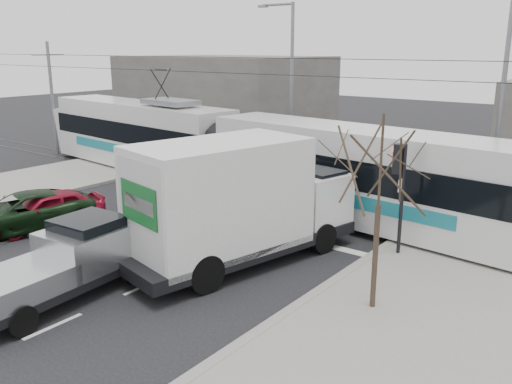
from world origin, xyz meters
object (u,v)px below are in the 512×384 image
Objects in this scene: bare_tree at (381,169)px; navy_pickup at (282,216)px; silver_pickup at (70,260)px; street_lamp_far at (289,76)px; tram at (228,151)px; traffic_signal at (400,175)px; red_car at (47,210)px; box_truck at (238,203)px; street_lamp_near at (498,87)px; green_car at (23,212)px.

navy_pickup is (-4.83, 2.82, -2.83)m from bare_tree.
street_lamp_far is at bearing 100.90° from silver_pickup.
navy_pickup is (5.99, -4.22, -1.00)m from tram.
traffic_signal is at bearing 105.76° from bare_tree.
silver_pickup is 1.34× the size of red_car.
tram reaches higher than navy_pickup.
box_truck reaches higher than silver_pickup.
street_lamp_near is at bearing 63.62° from red_car.
street_lamp_near is 17.52m from silver_pickup.
green_car is at bearing -133.85° from street_lamp_near.
tram is 11.78m from silver_pickup.
red_car is (-11.62, -5.26, -2.02)m from traffic_signal.
silver_pickup is at bearing -126.48° from traffic_signal.
bare_tree is at bearing 25.29° from green_car.
navy_pickup reaches higher than red_car.
bare_tree is at bearing 26.01° from silver_pickup.
green_car is at bearing -99.12° from tram.
box_truck is 1.70× the size of navy_pickup.
traffic_signal is 4.27m from navy_pickup.
street_lamp_near is 1.00× the size of street_lamp_far.
silver_pickup is 1.11× the size of green_car.
traffic_signal is at bearing 49.57° from silver_pickup.
tram is at bearing 162.56° from traffic_signal.
navy_pickup is 9.68m from green_car.
street_lamp_near is (-0.29, 11.50, 1.32)m from bare_tree.
box_truck is at bearing 60.61° from silver_pickup.
silver_pickup is at bearing -8.87° from red_car.
street_lamp_near is 1.08× the size of box_truck.
box_truck is (5.90, -6.52, -0.01)m from tram.
green_car is at bearing -95.33° from street_lamp_far.
street_lamp_far is (-10.66, 9.50, 2.37)m from traffic_signal.
red_car is (-7.92, -4.08, -0.24)m from navy_pickup.
street_lamp_near is 19.20m from green_car.
green_car is at bearing -150.75° from box_truck.
box_truck reaches higher than traffic_signal.
silver_pickup is at bearing -113.65° from street_lamp_near.
street_lamp_near is 18.37m from red_car.
street_lamp_far reaches higher than navy_pickup.
tram is 5.33× the size of green_car.
traffic_signal is 0.63× the size of silver_pickup.
silver_pickup is 5.21m from box_truck.
bare_tree reaches higher than green_car.
street_lamp_far is at bearing 170.13° from street_lamp_near.
navy_pickup is (2.29, 6.92, -0.04)m from silver_pickup.
silver_pickup reaches higher than navy_pickup.
silver_pickup is at bearing -150.04° from bare_tree.
box_truck is (2.20, 4.62, 0.95)m from silver_pickup.
bare_tree reaches higher than traffic_signal.
traffic_signal reaches higher than red_car.
box_truck reaches higher than navy_pickup.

